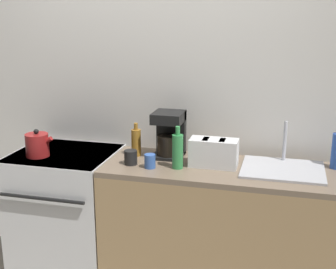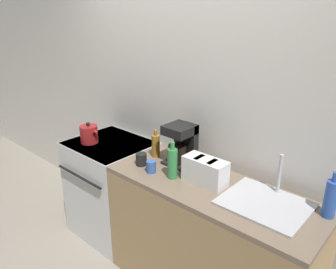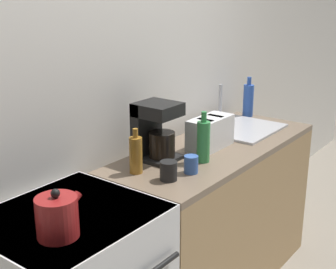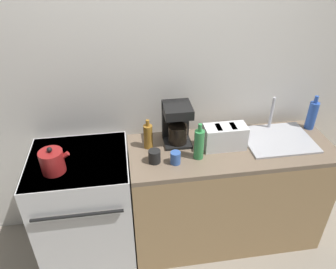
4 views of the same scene
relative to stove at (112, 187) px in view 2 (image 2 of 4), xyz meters
name	(u,v)px [view 2 (image 2 of 4)]	position (x,y,z in m)	size (l,w,h in m)	color
wall_back	(186,108)	(0.58, 0.37, 0.82)	(8.00, 0.05, 2.60)	silver
stove	(112,187)	(0.00, 0.00, 0.00)	(0.71, 0.67, 0.94)	silver
counter_block	(208,242)	(1.13, -0.02, -0.01)	(1.54, 0.58, 0.94)	tan
kettle	(89,134)	(-0.14, -0.11, 0.54)	(0.20, 0.16, 0.19)	maroon
toaster	(205,171)	(1.07, -0.01, 0.55)	(0.31, 0.14, 0.18)	white
coffee_maker	(181,143)	(0.74, 0.13, 0.62)	(0.20, 0.22, 0.31)	black
sink_tray	(266,202)	(1.51, 0.02, 0.47)	(0.51, 0.43, 0.28)	#B7B7BC
bottle_amber	(156,145)	(0.52, 0.07, 0.56)	(0.07, 0.07, 0.23)	#9E6B23
bottle_green	(172,163)	(0.85, -0.11, 0.57)	(0.07, 0.07, 0.28)	#338C47
bottle_blue	(331,198)	(1.84, 0.15, 0.58)	(0.07, 0.07, 0.29)	#2D56B7
cup_blue	(151,167)	(0.68, -0.15, 0.50)	(0.07, 0.07, 0.09)	#3860B2
cup_black	(141,159)	(0.54, -0.11, 0.51)	(0.09, 0.09, 0.09)	black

